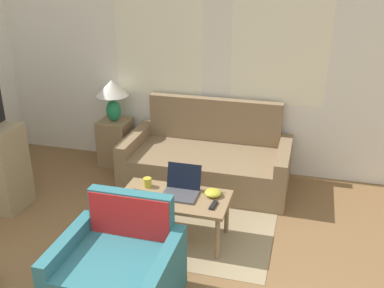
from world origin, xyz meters
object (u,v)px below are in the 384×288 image
Objects in this scene: laptop at (181,188)px; book_red at (139,196)px; table_lamp at (112,93)px; snack_bowl at (213,193)px; tv_remote at (213,205)px; coffee_table at (174,201)px; couch at (208,161)px; armchair at (120,272)px; cup_navy at (147,182)px.

laptop is 0.40m from book_red.
table_lamp is 2.10m from snack_bowl.
coffee_table is at bearing 169.02° from tv_remote.
coffee_table is (-0.03, -1.22, 0.13)m from couch.
armchair is at bearing -95.16° from couch.
armchair is at bearing -99.91° from coffee_table.
couch is 8.82× the size of book_red.
coffee_table is 0.40m from tv_remote.
table_lamp reaches higher than couch.
tv_remote is at bearing -42.49° from table_lamp.
armchair is 1.71× the size of table_lamp.
tv_remote is at bearing 56.76° from armchair.
coffee_table is 11.41× the size of cup_navy.
snack_bowl is at bearing 7.48° from laptop.
couch is 5.81× the size of laptop.
cup_navy is at bearing 164.36° from tv_remote.
table_lamp is 1.84m from book_red.
book_red is at bearing -161.47° from coffee_table.
armchair is 0.94m from coffee_table.
cup_navy is at bearing 178.96° from snack_bowl.
couch is at bearing 75.65° from book_red.
laptop reaches higher than coffee_table.
couch is 12.45× the size of tv_remote.
table_lamp is at bearing 121.46° from book_red.
laptop reaches higher than cup_navy.
laptop is 0.36m from cup_navy.
couch is 2.15m from armchair.
coffee_table is (0.16, 0.92, 0.14)m from armchair.
tv_remote reaches higher than coffee_table.
table_lamp reaches higher than laptop.
armchair is 2.73× the size of laptop.
coffee_table is 3.13× the size of laptop.
tv_remote is at bearing 2.20° from book_red.
couch reaches higher than snack_bowl.
coffee_table is 6.70× the size of tv_remote.
table_lamp is 1.91m from laptop.
table_lamp is 3.33× the size of snack_bowl.
couch is 2.13× the size of armchair.
tv_remote is (1.62, -1.49, -0.49)m from table_lamp.
tv_remote is at bearing -74.59° from couch.
couch reaches higher than laptop.
snack_bowl is (1.58, -1.30, -0.47)m from table_lamp.
table_lamp reaches higher than cup_navy.
table_lamp is at bearing 140.45° from snack_bowl.
table_lamp is 3.43× the size of tv_remote.
table_lamp is 0.51× the size of coffee_table.
coffee_table is at bearing -48.86° from table_lamp.
cup_navy reaches higher than coffee_table.
coffee_table is 0.14m from laptop.
book_red is (0.93, -1.51, -0.49)m from table_lamp.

